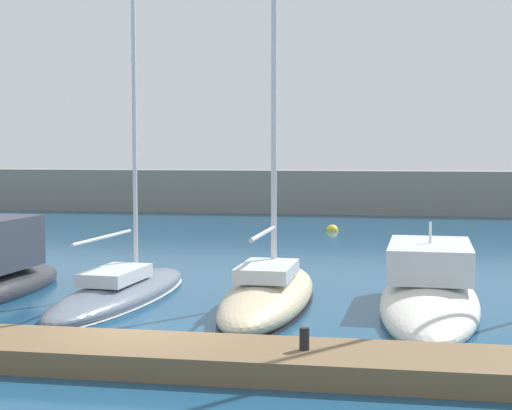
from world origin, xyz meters
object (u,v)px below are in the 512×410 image
at_px(sailboat_sand_fourth, 269,292).
at_px(mooring_buoy_yellow, 332,231).
at_px(motorboat_ivory_fifth, 429,292).
at_px(dock_bollard, 304,339).
at_px(sailboat_slate_third, 121,289).

bearing_deg(sailboat_sand_fourth, mooring_buoy_yellow, 0.56).
xyz_separation_m(motorboat_ivory_fifth, dock_bollard, (-2.72, -7.20, 0.28)).
bearing_deg(sailboat_sand_fourth, motorboat_ivory_fifth, -79.75).
distance_m(sailboat_slate_third, dock_bollard, 9.17).
bearing_deg(sailboat_slate_third, mooring_buoy_yellow, -8.38).
height_order(sailboat_sand_fourth, motorboat_ivory_fifth, sailboat_sand_fourth).
xyz_separation_m(sailboat_slate_third, mooring_buoy_yellow, (4.60, 20.88, -0.32)).
bearing_deg(mooring_buoy_yellow, sailboat_sand_fourth, -90.31).
relative_size(sailboat_slate_third, sailboat_sand_fourth, 1.00).
bearing_deg(dock_bollard, motorboat_ivory_fifth, 69.33).
bearing_deg(sailboat_slate_third, dock_bollard, -133.29).
distance_m(sailboat_sand_fourth, motorboat_ivory_fifth, 4.50).
bearing_deg(sailboat_slate_third, sailboat_sand_fourth, -89.43).
height_order(sailboat_slate_third, motorboat_ivory_fifth, sailboat_slate_third).
xyz_separation_m(sailboat_sand_fourth, mooring_buoy_yellow, (0.12, 21.15, -0.43)).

